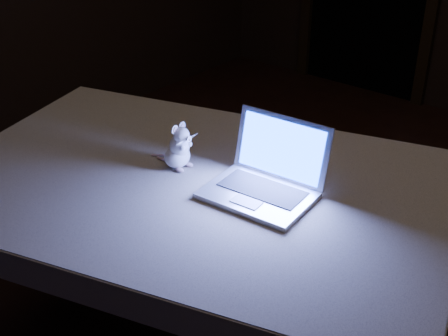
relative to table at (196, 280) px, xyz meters
The scene contains 5 objects.
floor 0.57m from the table, 60.53° to the left, with size 5.00×5.00×0.00m, color black.
table is the anchor object (origin of this frame).
tablecloth 0.35m from the table, 62.19° to the left, with size 1.54×1.02×0.09m, color #BDB19F, non-canonical shape.
laptop 0.54m from the table, 10.12° to the left, with size 0.30×0.27×0.21m, color silver, non-canonical shape.
plush_mouse 0.48m from the table, 163.19° to the left, with size 0.11×0.11×0.15m, color white, non-canonical shape.
Camera 1 is at (0.87, -1.52, 1.69)m, focal length 48.00 mm.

